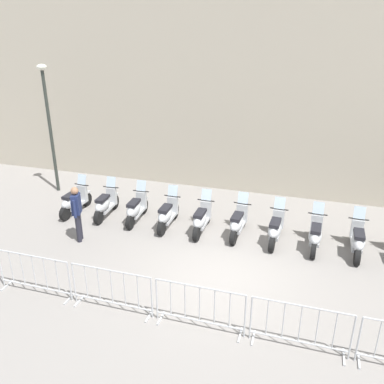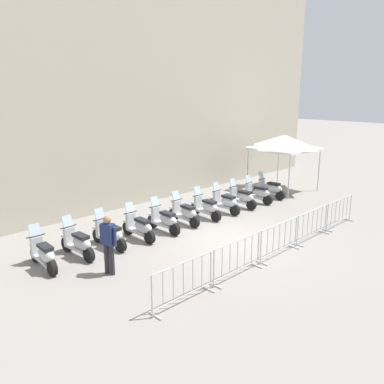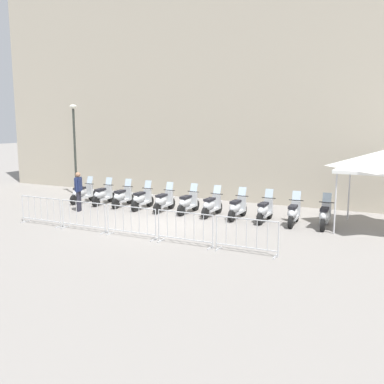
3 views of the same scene
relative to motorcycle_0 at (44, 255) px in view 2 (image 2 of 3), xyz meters
name	(u,v)px [view 2 (image 2 of 3)]	position (x,y,z in m)	size (l,w,h in m)	color
ground_plane	(231,239)	(5.82, -1.88, -0.45)	(120.00, 120.00, 0.00)	gray
building_facade	(108,52)	(5.38, 5.22, 6.26)	(28.00, 2.40, 13.43)	#B2A893
motorcycle_0	(44,255)	(0.00, 0.00, 0.00)	(0.56, 1.72, 1.24)	black
motorcycle_1	(78,243)	(1.14, 0.16, 0.00)	(0.59, 1.72, 1.24)	black
motorcycle_2	(110,235)	(2.27, 0.21, 0.00)	(0.59, 1.72, 1.24)	black
motorcycle_3	(140,227)	(3.41, 0.19, 0.00)	(0.56, 1.73, 1.24)	black
motorcycle_4	(165,220)	(4.55, 0.25, 0.00)	(0.56, 1.73, 1.24)	black
motorcycle_5	(185,213)	(5.67, 0.42, 0.00)	(0.56, 1.72, 1.24)	black
motorcycle_6	(207,208)	(6.81, 0.42, 0.00)	(0.56, 1.72, 1.24)	black
motorcycle_7	(225,202)	(7.95, 0.47, 0.00)	(0.56, 1.72, 1.24)	black
motorcycle_8	(242,198)	(9.09, 0.55, 0.00)	(0.56, 1.72, 1.24)	black
motorcycle_9	(258,193)	(10.23, 0.60, 0.00)	(0.59, 1.72, 1.24)	black
motorcycle_10	(270,189)	(11.36, 0.74, 0.00)	(0.59, 1.72, 1.24)	black
barrier_segment_0	(183,283)	(1.83, -4.09, 0.07)	(1.97, 0.55, 1.07)	#B2B5B7
barrier_segment_1	(237,259)	(3.89, -3.96, 0.07)	(1.97, 0.55, 1.07)	#B2B5B7
barrier_segment_2	(279,240)	(5.94, -3.83, 0.07)	(1.97, 0.55, 1.07)	#B2B5B7
barrier_segment_3	(312,225)	(8.00, -3.70, 0.07)	(1.97, 0.55, 1.07)	#B2B5B7
barrier_segment_4	(339,213)	(10.05, -3.57, 0.07)	(1.97, 0.55, 1.07)	#B2B5B7
officer_near_row_end	(108,241)	(1.27, -1.52, 0.53)	(0.34, 0.51, 1.73)	#23232D
canopy_tent	(285,142)	(13.15, 1.36, 2.06)	(2.89, 2.89, 2.91)	silver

